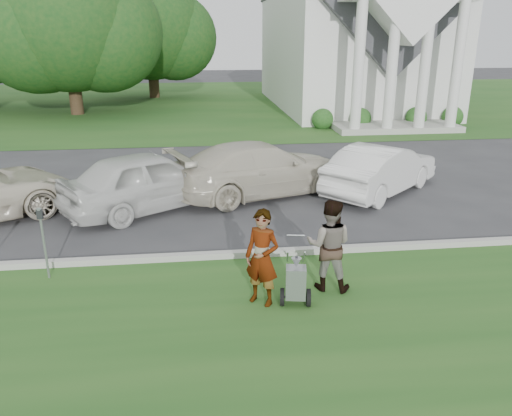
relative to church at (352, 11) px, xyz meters
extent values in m
plane|color=#333335|center=(-9.00, -23.11, -5.94)|extent=(120.00, 120.00, 0.00)
cube|color=#1E4C1A|center=(-9.00, -26.11, -5.93)|extent=(80.00, 7.00, 0.01)
cube|color=#1E4C1A|center=(-9.00, 3.89, -5.93)|extent=(80.00, 30.00, 0.01)
cube|color=#9E9E93|center=(-9.00, -22.56, -5.86)|extent=(80.00, 0.18, 0.15)
cube|color=white|center=(0.00, 0.89, -2.44)|extent=(9.00, 16.00, 7.00)
cube|color=#9E9E93|center=(0.00, -8.31, -5.79)|extent=(6.20, 2.60, 0.30)
cylinder|color=white|center=(-2.40, -9.31, -2.94)|extent=(0.50, 0.50, 6.00)
cylinder|color=white|center=(-0.80, -9.31, -2.94)|extent=(0.50, 0.50, 6.00)
cylinder|color=white|center=(0.80, -9.31, -2.94)|extent=(0.50, 0.50, 6.00)
cylinder|color=white|center=(2.40, -9.31, -2.94)|extent=(0.50, 0.50, 6.00)
sphere|color=#1E4C19|center=(-3.50, -7.41, -5.49)|extent=(1.10, 1.10, 1.10)
sphere|color=#1E4C19|center=(-1.50, -7.41, -5.49)|extent=(1.10, 1.10, 1.10)
sphere|color=#1E4C19|center=(1.50, -7.41, -5.49)|extent=(1.10, 1.10, 1.10)
sphere|color=#1E4C19|center=(3.50, -7.41, -5.49)|extent=(1.10, 1.10, 1.10)
cylinder|color=#332316|center=(-17.00, -1.11, -4.34)|extent=(0.76, 0.76, 3.20)
sphere|color=#144318|center=(-17.00, -1.11, -0.43)|extent=(8.40, 8.40, 8.40)
sphere|color=#144318|center=(-15.11, -0.81, -1.27)|extent=(6.89, 6.89, 6.89)
sphere|color=#144318|center=(-18.68, -1.41, -1.06)|extent=(7.22, 7.22, 7.22)
sphere|color=#144318|center=(-20.93, 2.19, -0.73)|extent=(7.54, 7.54, 7.54)
cylinder|color=#332316|center=(-13.00, 6.89, -4.44)|extent=(0.76, 0.76, 3.00)
sphere|color=#144318|center=(-13.00, 6.89, -0.85)|extent=(7.60, 7.60, 7.60)
sphere|color=#144318|center=(-11.29, 7.19, -1.61)|extent=(6.23, 6.23, 6.23)
sphere|color=#144318|center=(-14.52, 6.59, -1.42)|extent=(6.54, 6.54, 6.54)
cylinder|color=black|center=(-8.51, -24.64, -5.78)|extent=(0.13, 0.33, 0.32)
cylinder|color=black|center=(-8.05, -24.72, -5.78)|extent=(0.13, 0.33, 0.32)
cylinder|color=#2D2D33|center=(-8.28, -24.68, -5.78)|extent=(0.53, 0.13, 0.04)
cube|color=#93979C|center=(-8.28, -24.68, -5.49)|extent=(0.40, 0.34, 0.58)
cone|color=#93979C|center=(-8.28, -24.68, -5.10)|extent=(0.21, 0.21, 0.17)
cylinder|color=#2D2D33|center=(-8.28, -24.68, -5.02)|extent=(0.04, 0.04, 0.06)
cylinder|color=#93979C|center=(-8.33, -24.15, -5.23)|extent=(0.17, 0.78, 0.56)
cylinder|color=#93979C|center=(-8.04, -24.21, -5.23)|extent=(0.17, 0.78, 0.56)
cylinder|color=#93979C|center=(-8.12, -23.80, -4.96)|extent=(0.34, 0.09, 0.03)
imported|color=#999999|center=(-8.86, -24.53, -5.06)|extent=(0.76, 0.72, 1.75)
imported|color=#999999|center=(-7.56, -24.13, -5.06)|extent=(1.03, 0.91, 1.76)
cylinder|color=#93979C|center=(-12.92, -23.09, -5.30)|extent=(0.05, 0.05, 1.27)
cube|color=#2D2D33|center=(-12.92, -23.09, -4.58)|extent=(0.11, 0.07, 0.19)
cylinder|color=#93979C|center=(-12.92, -23.09, -4.49)|extent=(0.10, 0.10, 0.03)
imported|color=silver|center=(-11.23, -19.08, -5.12)|extent=(5.07, 4.24, 1.63)
imported|color=beige|center=(-8.06, -18.11, -5.15)|extent=(5.87, 4.05, 1.58)
imported|color=silver|center=(-4.44, -18.38, -5.20)|extent=(4.39, 4.17, 1.48)
camera|label=1|loc=(-9.90, -32.37, -1.36)|focal=35.00mm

